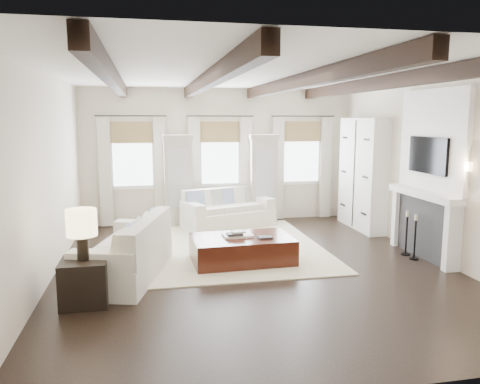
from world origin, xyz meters
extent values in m
plane|color=black|center=(0.00, 0.00, 0.00)|extent=(7.50, 7.50, 0.00)
cube|color=beige|center=(0.00, 3.75, 1.60)|extent=(6.50, 0.04, 3.20)
cube|color=beige|center=(0.00, -3.75, 1.60)|extent=(6.50, 0.04, 3.20)
cube|color=beige|center=(-3.25, 0.00, 1.60)|extent=(0.04, 7.50, 3.20)
cube|color=beige|center=(3.25, 0.00, 1.60)|extent=(0.04, 7.50, 3.20)
cube|color=white|center=(0.00, 0.00, 3.20)|extent=(6.50, 7.50, 0.04)
cube|color=black|center=(-2.20, 0.00, 3.08)|extent=(0.16, 7.40, 0.22)
cube|color=black|center=(-0.75, 0.00, 3.08)|extent=(0.16, 7.40, 0.22)
cube|color=black|center=(0.75, 0.00, 3.08)|extent=(0.16, 7.40, 0.22)
cube|color=black|center=(2.20, 0.00, 3.08)|extent=(0.16, 7.40, 0.22)
cube|color=white|center=(-2.05, 3.72, 1.65)|extent=(0.90, 0.03, 1.45)
cube|color=olive|center=(-2.05, 3.66, 2.18)|extent=(0.94, 0.04, 0.50)
cube|color=beige|center=(-2.67, 3.62, 1.27)|extent=(0.28, 0.08, 2.50)
cube|color=beige|center=(-1.43, 3.62, 1.27)|extent=(0.28, 0.08, 2.50)
cylinder|color=black|center=(-2.05, 3.61, 2.55)|extent=(1.60, 0.02, 0.02)
cube|color=white|center=(0.00, 3.72, 1.65)|extent=(0.90, 0.03, 1.45)
cube|color=olive|center=(0.00, 3.66, 2.18)|extent=(0.94, 0.04, 0.50)
cube|color=beige|center=(-0.62, 3.62, 1.27)|extent=(0.28, 0.08, 2.50)
cube|color=beige|center=(0.62, 3.62, 1.27)|extent=(0.28, 0.08, 2.50)
cylinder|color=black|center=(0.00, 3.61, 2.55)|extent=(1.60, 0.02, 0.02)
cube|color=white|center=(2.05, 3.72, 1.65)|extent=(0.90, 0.03, 1.45)
cube|color=olive|center=(2.05, 3.66, 2.18)|extent=(0.94, 0.04, 0.50)
cube|color=beige|center=(1.43, 3.62, 1.27)|extent=(0.28, 0.08, 2.50)
cube|color=beige|center=(2.67, 3.62, 1.27)|extent=(0.28, 0.08, 2.50)
cylinder|color=black|center=(2.05, 3.61, 2.55)|extent=(1.60, 0.02, 0.02)
cube|color=beige|center=(-1.02, 3.53, 1.00)|extent=(0.64, 0.38, 2.00)
cube|color=#B2B7BA|center=(-1.02, 3.33, 1.15)|extent=(0.48, 0.02, 1.40)
cube|color=beige|center=(-1.02, 3.53, 2.06)|extent=(0.70, 0.42, 0.12)
cube|color=beige|center=(1.02, 3.53, 1.00)|extent=(0.64, 0.38, 2.00)
cube|color=#B2B7BA|center=(1.02, 3.33, 1.15)|extent=(0.48, 0.02, 1.40)
cube|color=beige|center=(1.02, 3.53, 2.06)|extent=(0.70, 0.42, 0.12)
cube|color=#252527|center=(3.16, 0.00, 0.55)|extent=(0.18, 1.50, 1.10)
cube|color=black|center=(3.13, 0.00, 0.40)|extent=(0.10, 0.90, 0.70)
cube|color=white|center=(3.12, -0.82, 0.55)|extent=(0.26, 0.14, 1.10)
cube|color=white|center=(3.12, 0.82, 0.55)|extent=(0.26, 0.14, 1.10)
cube|color=white|center=(3.09, 0.00, 1.16)|extent=(0.32, 1.90, 0.12)
cube|color=white|center=(3.20, 0.00, 2.10)|extent=(0.10, 1.90, 1.80)
cube|color=black|center=(3.13, 0.00, 1.85)|extent=(0.07, 1.10, 0.64)
cylinder|color=#FFD899|center=(3.15, -1.05, 1.75)|extent=(0.10, 0.10, 0.14)
cube|color=silver|center=(3.05, 2.35, 1.25)|extent=(0.40, 1.70, 2.50)
cube|color=black|center=(2.84, 2.35, 1.25)|extent=(0.01, 0.02, 2.40)
cube|color=beige|center=(-0.22, 1.34, 0.01)|extent=(3.53, 4.15, 0.02)
cube|color=silver|center=(0.08, 3.05, 0.20)|extent=(2.24, 1.53, 0.39)
cube|color=silver|center=(-0.03, 3.39, 0.63)|extent=(1.92, 0.83, 0.49)
cube|color=silver|center=(-0.77, 2.76, 0.52)|extent=(0.52, 0.91, 0.25)
cube|color=silver|center=(0.93, 3.34, 0.52)|extent=(0.52, 0.91, 0.25)
cube|color=silver|center=(-0.44, 2.82, 0.46)|extent=(0.70, 0.73, 0.14)
cube|color=silver|center=(0.10, 3.00, 0.46)|extent=(0.70, 0.73, 0.14)
cube|color=silver|center=(0.63, 3.18, 0.46)|extent=(0.70, 0.73, 0.14)
cube|color=#788CB5|center=(-0.67, 3.00, 0.66)|extent=(0.46, 0.33, 0.43)
cube|color=silver|center=(-0.39, 3.09, 0.66)|extent=(0.46, 0.33, 0.43)
cube|color=beige|center=(-0.12, 3.18, 0.66)|extent=(0.46, 0.33, 0.43)
cube|color=#788CB5|center=(0.16, 3.28, 0.66)|extent=(0.46, 0.33, 0.43)
cube|color=silver|center=(0.44, 3.37, 0.66)|extent=(0.46, 0.33, 0.43)
cube|color=beige|center=(0.71, 3.46, 0.66)|extent=(0.46, 0.33, 0.43)
cube|color=silver|center=(-2.11, -0.06, 0.21)|extent=(1.56, 2.40, 0.42)
cube|color=silver|center=(-1.74, -0.16, 0.68)|extent=(0.79, 2.09, 0.53)
cube|color=silver|center=(-1.85, 0.87, 0.56)|extent=(0.99, 0.52, 0.27)
cube|color=silver|center=(-2.37, -0.99, 0.56)|extent=(0.99, 0.52, 0.27)
cube|color=silver|center=(-2.00, 0.54, 0.50)|extent=(0.77, 0.74, 0.15)
cube|color=silver|center=(-2.16, -0.05, 0.50)|extent=(0.77, 0.74, 0.15)
cube|color=silver|center=(-2.33, -0.64, 0.50)|extent=(0.77, 0.74, 0.15)
cube|color=#788CB5|center=(-1.70, 0.64, 0.72)|extent=(0.34, 0.49, 0.46)
cube|color=silver|center=(-1.81, 0.26, 0.72)|extent=(0.34, 0.49, 0.46)
cube|color=beige|center=(-1.91, -0.12, 0.72)|extent=(0.34, 0.49, 0.46)
cube|color=#788CB5|center=(-2.02, -0.50, 0.72)|extent=(0.34, 0.49, 0.46)
cube|color=silver|center=(-2.13, -0.88, 0.72)|extent=(0.34, 0.49, 0.46)
cube|color=black|center=(-0.15, 0.34, 0.23)|extent=(1.76, 1.14, 0.45)
cube|color=white|center=(-0.21, 0.41, 0.47)|extent=(0.51, 0.40, 0.04)
cube|color=#262628|center=(-0.28, 0.33, 0.51)|extent=(0.27, 0.21, 0.04)
cube|color=beige|center=(-0.21, 0.35, 0.55)|extent=(0.23, 0.18, 0.03)
cube|color=#262628|center=(0.22, 0.18, 0.47)|extent=(0.25, 0.19, 0.03)
cube|color=black|center=(-2.61, -1.07, 0.31)|extent=(0.61, 0.61, 0.61)
cylinder|color=black|center=(-2.61, -1.07, 0.78)|extent=(0.16, 0.16, 0.33)
cylinder|color=#F9D89E|center=(-2.61, -1.07, 1.13)|extent=(0.40, 0.40, 0.36)
cube|color=black|center=(-1.31, 3.79, 0.27)|extent=(0.36, 0.36, 0.54)
cylinder|color=black|center=(-1.31, 3.79, 0.68)|extent=(0.13, 0.13, 0.27)
cylinder|color=#F9D89E|center=(-1.31, 3.79, 0.96)|extent=(0.33, 0.33, 0.29)
cylinder|color=black|center=(2.90, -0.10, 0.01)|extent=(0.16, 0.16, 0.02)
cylinder|color=black|center=(2.90, -0.10, 0.36)|extent=(0.03, 0.03, 0.72)
cylinder|color=beige|center=(2.90, -0.10, 0.76)|extent=(0.06, 0.06, 0.10)
cylinder|color=black|center=(2.90, 0.18, 0.01)|extent=(0.17, 0.17, 0.02)
cylinder|color=black|center=(2.90, 0.18, 0.37)|extent=(0.03, 0.03, 0.73)
cylinder|color=beige|center=(2.90, 0.18, 0.77)|extent=(0.06, 0.06, 0.10)
camera|label=1|loc=(-1.74, -7.40, 2.48)|focal=35.00mm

